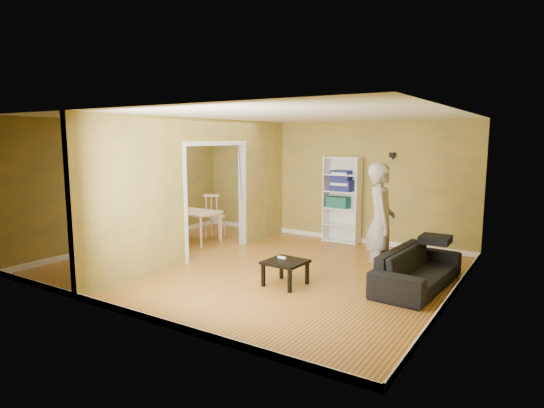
{
  "coord_description": "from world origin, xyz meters",
  "views": [
    {
      "loc": [
        4.41,
        -6.4,
        2.23
      ],
      "look_at": [
        0.2,
        0.2,
        1.1
      ],
      "focal_mm": 30.0,
      "sensor_mm": 36.0,
      "label": 1
    }
  ],
  "objects": [
    {
      "name": "dining_table",
      "position": [
        -2.22,
        0.82,
        0.61
      ],
      "size": [
        1.1,
        0.73,
        0.69
      ],
      "rotation": [
        0.0,
        0.0,
        -0.01
      ],
      "color": "beige",
      "rests_on": "ground"
    },
    {
      "name": "paper_box_teal",
      "position": [
        0.4,
        2.56,
        0.87
      ],
      "size": [
        0.46,
        0.3,
        0.23
      ],
      "primitive_type": "cube",
      "color": "#258366",
      "rests_on": "bookshelf"
    },
    {
      "name": "chair_far",
      "position": [
        -2.1,
        1.41,
        0.51
      ],
      "size": [
        0.58,
        0.58,
        1.02
      ],
      "primitive_type": null,
      "rotation": [
        0.0,
        0.0,
        3.44
      ],
      "color": "tan",
      "rests_on": "ground"
    },
    {
      "name": "partition",
      "position": [
        -1.2,
        0.0,
        1.3
      ],
      "size": [
        0.22,
        5.5,
        2.6
      ],
      "primitive_type": null,
      "color": "#B49135",
      "rests_on": "ground"
    },
    {
      "name": "sofa",
      "position": [
        2.7,
        0.37,
        0.38
      ],
      "size": [
        2.05,
        0.99,
        0.76
      ],
      "primitive_type": "imported",
      "rotation": [
        0.0,
        0.0,
        1.5
      ],
      "color": "black",
      "rests_on": "ground"
    },
    {
      "name": "wall_speaker",
      "position": [
        1.5,
        2.69,
        1.9
      ],
      "size": [
        0.1,
        0.1,
        0.1
      ],
      "primitive_type": "cube",
      "color": "black",
      "rests_on": "room_shell"
    },
    {
      "name": "chair_left",
      "position": [
        -3.02,
        0.87,
        0.48
      ],
      "size": [
        0.57,
        0.57,
        0.95
      ],
      "primitive_type": null,
      "rotation": [
        0.0,
        0.0,
        -1.18
      ],
      "color": "tan",
      "rests_on": "ground"
    },
    {
      "name": "coffee_table",
      "position": [
        0.97,
        -0.63,
        0.33
      ],
      "size": [
        0.58,
        0.58,
        0.39
      ],
      "rotation": [
        0.0,
        0.0,
        -0.06
      ],
      "color": "black",
      "rests_on": "ground"
    },
    {
      "name": "paper_box_navy_b",
      "position": [
        0.47,
        2.56,
        1.23
      ],
      "size": [
        0.46,
        0.3,
        0.23
      ],
      "primitive_type": "cube",
      "color": "navy",
      "rests_on": "bookshelf"
    },
    {
      "name": "room_shell",
      "position": [
        0.0,
        0.0,
        1.3
      ],
      "size": [
        6.5,
        6.5,
        6.5
      ],
      "color": "#B1822C",
      "rests_on": "ground"
    },
    {
      "name": "paper_box_navy_c",
      "position": [
        0.45,
        2.56,
        1.43
      ],
      "size": [
        0.41,
        0.27,
        0.21
      ],
      "primitive_type": "cube",
      "color": "#0E1751",
      "rests_on": "bookshelf"
    },
    {
      "name": "bookshelf",
      "position": [
        0.49,
        2.6,
        0.92
      ],
      "size": [
        0.78,
        0.34,
        1.85
      ],
      "color": "white",
      "rests_on": "ground"
    },
    {
      "name": "chair_near",
      "position": [
        -2.17,
        0.16,
        0.47
      ],
      "size": [
        0.46,
        0.46,
        0.93
      ],
      "primitive_type": null,
      "rotation": [
        0.0,
        0.0,
        -0.08
      ],
      "color": "tan",
      "rests_on": "ground"
    },
    {
      "name": "person",
      "position": [
        2.09,
        0.39,
        1.09
      ],
      "size": [
        0.98,
        0.89,
        2.19
      ],
      "primitive_type": "imported",
      "rotation": [
        0.0,
        0.0,
        1.98
      ],
      "color": "slate",
      "rests_on": "ground"
    },
    {
      "name": "game_controller",
      "position": [
        0.85,
        -0.54,
        0.4
      ],
      "size": [
        0.14,
        0.04,
        0.03
      ],
      "primitive_type": "cube",
      "color": "white",
      "rests_on": "coffee_table"
    }
  ]
}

